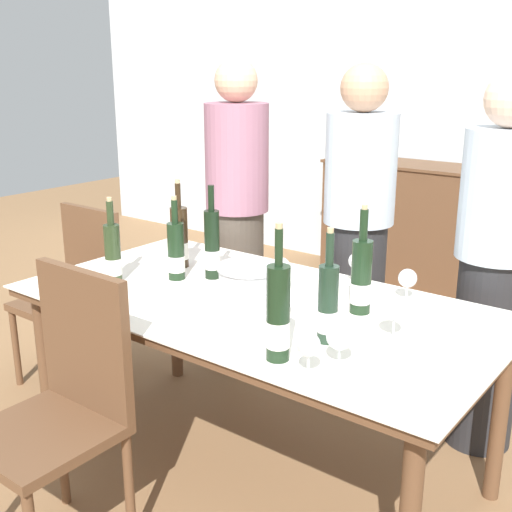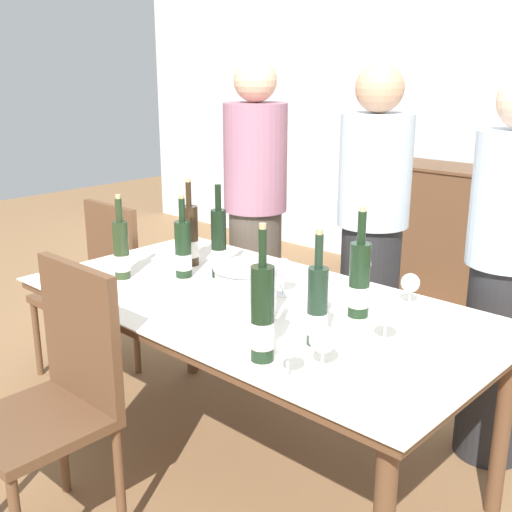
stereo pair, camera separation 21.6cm
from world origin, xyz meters
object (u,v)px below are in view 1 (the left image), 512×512
at_px(sideboard_cabinet, 410,225).
at_px(wine_bottle_2, 328,305).
at_px(chair_near_front, 64,397).
at_px(person_guest_left, 357,238).
at_px(wine_glass_4, 281,268).
at_px(wine_glass_3, 357,263).
at_px(wine_glass_5, 309,347).
at_px(person_host, 237,217).
at_px(wine_bottle_4, 212,246).
at_px(person_guest_right, 494,270).
at_px(wine_bottle_1, 179,239).
at_px(chair_left_end, 77,285).
at_px(wine_glass_1, 395,309).
at_px(wine_glass_0, 340,337).
at_px(wine_glass_2, 408,279).
at_px(dining_table, 256,317).
at_px(ice_bucket, 250,289).
at_px(wine_bottle_0, 361,278).
at_px(wine_bottle_3, 113,254).
at_px(wine_bottle_6, 176,252).

height_order(sideboard_cabinet, wine_bottle_2, wine_bottle_2).
distance_m(chair_near_front, person_guest_left, 1.57).
bearing_deg(wine_glass_4, wine_glass_3, 58.10).
xyz_separation_m(wine_glass_5, person_host, (-1.20, 1.15, -0.00)).
relative_size(wine_bottle_4, person_guest_right, 0.25).
xyz_separation_m(wine_bottle_1, chair_left_end, (-0.69, -0.06, -0.34)).
bearing_deg(person_guest_right, chair_near_front, -121.62).
bearing_deg(wine_glass_1, wine_glass_0, -99.51).
bearing_deg(wine_glass_2, dining_table, -141.92).
relative_size(ice_bucket, person_host, 0.14).
height_order(wine_glass_5, chair_near_front, chair_near_front).
relative_size(dining_table, wine_glass_5, 13.43).
bearing_deg(wine_glass_2, person_host, 161.25).
bearing_deg(wine_glass_2, sideboard_cabinet, 113.68).
distance_m(wine_bottle_4, person_guest_left, 0.77).
height_order(wine_glass_4, person_host, person_host).
height_order(wine_bottle_1, wine_glass_4, wine_bottle_1).
bearing_deg(wine_bottle_2, wine_glass_2, 85.13).
bearing_deg(person_guest_left, wine_bottle_0, -60.33).
height_order(wine_glass_2, person_guest_left, person_guest_left).
relative_size(sideboard_cabinet, wine_glass_0, 9.54).
bearing_deg(wine_glass_0, person_guest_right, 83.22).
distance_m(ice_bucket, wine_glass_0, 0.49).
bearing_deg(person_host, wine_glass_3, -20.54).
bearing_deg(wine_glass_0, wine_glass_3, 115.18).
relative_size(ice_bucket, chair_left_end, 0.26).
height_order(sideboard_cabinet, chair_near_front, chair_near_front).
height_order(wine_bottle_0, person_guest_left, person_guest_left).
distance_m(wine_glass_4, chair_left_end, 1.30).
bearing_deg(wine_bottle_3, person_guest_left, 59.31).
bearing_deg(ice_bucket, wine_glass_2, 51.83).
bearing_deg(sideboard_cabinet, wine_glass_3, -71.57).
bearing_deg(person_host, ice_bucket, -48.70).
distance_m(wine_bottle_1, wine_glass_2, 1.01).
bearing_deg(person_guest_left, wine_bottle_4, -113.52).
height_order(wine_bottle_0, wine_glass_2, wine_bottle_0).
relative_size(wine_bottle_0, wine_glass_2, 3.17).
relative_size(wine_bottle_3, wine_glass_0, 2.62).
xyz_separation_m(wine_bottle_6, wine_glass_1, (1.01, -0.03, -0.01)).
height_order(wine_bottle_4, wine_glass_1, wine_bottle_4).
height_order(wine_glass_2, wine_glass_3, wine_glass_3).
distance_m(ice_bucket, person_guest_left, 0.95).
bearing_deg(wine_glass_1, chair_near_front, -139.64).
xyz_separation_m(wine_glass_2, chair_left_end, (-1.68, -0.27, -0.30)).
bearing_deg(wine_glass_0, wine_bottle_1, 158.19).
bearing_deg(chair_left_end, ice_bucket, -9.49).
distance_m(wine_bottle_0, wine_bottle_4, 0.69).
bearing_deg(wine_glass_5, chair_left_end, 164.07).
height_order(wine_glass_3, wine_glass_4, wine_glass_4).
distance_m(wine_bottle_0, chair_left_end, 1.63).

